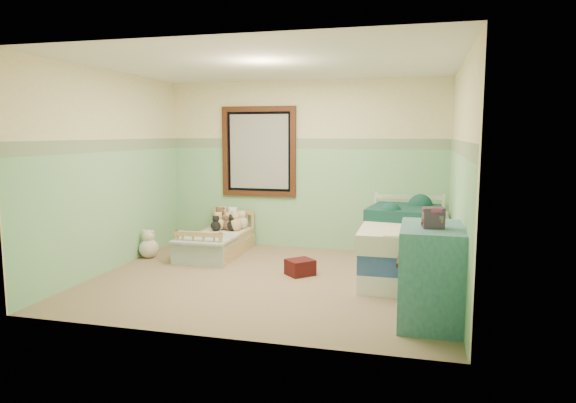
% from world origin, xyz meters
% --- Properties ---
extents(floor, '(4.20, 3.60, 0.02)m').
position_xyz_m(floor, '(0.00, 0.00, -0.01)').
color(floor, brown).
rests_on(floor, ground).
extents(ceiling, '(4.20, 3.60, 0.02)m').
position_xyz_m(ceiling, '(0.00, 0.00, 2.51)').
color(ceiling, white).
rests_on(ceiling, wall_back).
extents(wall_back, '(4.20, 0.04, 2.50)m').
position_xyz_m(wall_back, '(0.00, 1.80, 1.25)').
color(wall_back, beige).
rests_on(wall_back, floor).
extents(wall_front, '(4.20, 0.04, 2.50)m').
position_xyz_m(wall_front, '(0.00, -1.80, 1.25)').
color(wall_front, beige).
rests_on(wall_front, floor).
extents(wall_left, '(0.04, 3.60, 2.50)m').
position_xyz_m(wall_left, '(-2.10, 0.00, 1.25)').
color(wall_left, beige).
rests_on(wall_left, floor).
extents(wall_right, '(0.04, 3.60, 2.50)m').
position_xyz_m(wall_right, '(2.10, 0.00, 1.25)').
color(wall_right, beige).
rests_on(wall_right, floor).
extents(wainscot_mint, '(4.20, 0.01, 1.50)m').
position_xyz_m(wainscot_mint, '(0.00, 1.79, 0.75)').
color(wainscot_mint, '#86CB94').
rests_on(wainscot_mint, floor).
extents(border_strip, '(4.20, 0.01, 0.15)m').
position_xyz_m(border_strip, '(0.00, 1.79, 1.57)').
color(border_strip, '#416641').
rests_on(border_strip, wall_back).
extents(window_frame, '(1.16, 0.06, 1.36)m').
position_xyz_m(window_frame, '(-0.70, 1.76, 1.45)').
color(window_frame, black).
rests_on(window_frame, wall_back).
extents(window_blinds, '(0.92, 0.01, 1.12)m').
position_xyz_m(window_blinds, '(-0.70, 1.77, 1.45)').
color(window_blinds, '#B5B5B1').
rests_on(window_blinds, window_frame).
extents(toddler_bed_frame, '(0.68, 1.37, 0.18)m').
position_xyz_m(toddler_bed_frame, '(-1.10, 1.05, 0.09)').
color(toddler_bed_frame, '#9F7743').
rests_on(toddler_bed_frame, floor).
extents(toddler_mattress, '(0.62, 1.31, 0.12)m').
position_xyz_m(toddler_mattress, '(-1.10, 1.05, 0.24)').
color(toddler_mattress, white).
rests_on(toddler_mattress, toddler_bed_frame).
extents(patchwork_quilt, '(0.74, 0.68, 0.03)m').
position_xyz_m(patchwork_quilt, '(-1.10, 0.62, 0.31)').
color(patchwork_quilt, '#638DCE').
rests_on(patchwork_quilt, toddler_mattress).
extents(plush_bed_brown, '(0.21, 0.21, 0.21)m').
position_xyz_m(plush_bed_brown, '(-1.25, 1.55, 0.40)').
color(plush_bed_brown, brown).
rests_on(plush_bed_brown, toddler_mattress).
extents(plush_bed_white, '(0.22, 0.22, 0.22)m').
position_xyz_m(plush_bed_white, '(-1.05, 1.55, 0.41)').
color(plush_bed_white, white).
rests_on(plush_bed_white, toddler_mattress).
extents(plush_bed_tan, '(0.19, 0.19, 0.19)m').
position_xyz_m(plush_bed_tan, '(-1.20, 1.33, 0.39)').
color(plush_bed_tan, '#E2B981').
rests_on(plush_bed_tan, toddler_mattress).
extents(plush_bed_dark, '(0.17, 0.17, 0.17)m').
position_xyz_m(plush_bed_dark, '(-0.97, 1.33, 0.38)').
color(plush_bed_dark, black).
rests_on(plush_bed_dark, toddler_mattress).
extents(plush_floor_cream, '(0.27, 0.27, 0.27)m').
position_xyz_m(plush_floor_cream, '(-1.95, 0.61, 0.13)').
color(plush_floor_cream, beige).
rests_on(plush_floor_cream, floor).
extents(plush_floor_tan, '(0.21, 0.21, 0.21)m').
position_xyz_m(plush_floor_tan, '(-1.48, 0.62, 0.11)').
color(plush_floor_tan, '#E2B981').
rests_on(plush_floor_tan, floor).
extents(twin_bed_frame, '(0.98, 1.96, 0.22)m').
position_xyz_m(twin_bed_frame, '(1.55, 0.62, 0.11)').
color(twin_bed_frame, white).
rests_on(twin_bed_frame, floor).
extents(twin_boxspring, '(0.98, 1.96, 0.22)m').
position_xyz_m(twin_boxspring, '(1.55, 0.62, 0.33)').
color(twin_boxspring, navy).
rests_on(twin_boxspring, twin_bed_frame).
extents(twin_mattress, '(1.02, 1.99, 0.22)m').
position_xyz_m(twin_mattress, '(1.55, 0.62, 0.55)').
color(twin_mattress, beige).
rests_on(twin_mattress, twin_boxspring).
extents(teal_blanket, '(0.95, 0.99, 0.14)m').
position_xyz_m(teal_blanket, '(1.50, 0.92, 0.73)').
color(teal_blanket, '#0A2D29').
rests_on(teal_blanket, twin_mattress).
extents(dresser, '(0.56, 0.89, 0.89)m').
position_xyz_m(dresser, '(1.81, -0.94, 0.45)').
color(dresser, '#39697A').
rests_on(dresser, floor).
extents(book_stack, '(0.20, 0.17, 0.18)m').
position_xyz_m(book_stack, '(1.81, -1.03, 0.98)').
color(book_stack, brown).
rests_on(book_stack, dresser).
extents(red_pillow, '(0.41, 0.41, 0.19)m').
position_xyz_m(red_pillow, '(0.29, 0.28, 0.10)').
color(red_pillow, maroon).
rests_on(red_pillow, floor).
extents(floor_book, '(0.30, 0.28, 0.02)m').
position_xyz_m(floor_book, '(-0.90, 0.58, 0.01)').
color(floor_book, gold).
rests_on(floor_book, floor).
extents(extra_plush_0, '(0.22, 0.22, 0.22)m').
position_xyz_m(extra_plush_0, '(-1.24, 1.58, 0.41)').
color(extra_plush_0, '#E2B981').
rests_on(extra_plush_0, toddler_mattress).
extents(extra_plush_1, '(0.19, 0.19, 0.19)m').
position_xyz_m(extra_plush_1, '(-0.93, 1.34, 0.39)').
color(extra_plush_1, '#E2B981').
rests_on(extra_plush_1, toddler_mattress).
extents(extra_plush_2, '(0.18, 0.18, 0.18)m').
position_xyz_m(extra_plush_2, '(-0.90, 1.54, 0.39)').
color(extra_plush_2, beige).
rests_on(extra_plush_2, toddler_mattress).
extents(extra_plush_3, '(0.18, 0.18, 0.18)m').
position_xyz_m(extra_plush_3, '(-1.05, 1.40, 0.39)').
color(extra_plush_3, '#E2B981').
rests_on(extra_plush_3, toddler_mattress).
extents(extra_plush_4, '(0.15, 0.15, 0.15)m').
position_xyz_m(extra_plush_4, '(-1.06, 1.36, 0.37)').
color(extra_plush_4, brown).
rests_on(extra_plush_4, toddler_mattress).
extents(extra_plush_5, '(0.15, 0.15, 0.15)m').
position_xyz_m(extra_plush_5, '(-1.21, 1.26, 0.37)').
color(extra_plush_5, black).
rests_on(extra_plush_5, toddler_mattress).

